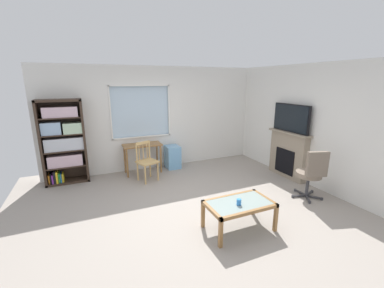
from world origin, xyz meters
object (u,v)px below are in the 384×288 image
at_px(desk_under_window, 142,149).
at_px(office_chair, 312,172).
at_px(plastic_drawer_unit, 173,157).
at_px(fireplace, 288,154).
at_px(tv, 291,118).
at_px(bookshelf, 63,141).
at_px(coffee_table, 239,206).
at_px(wooden_chair, 146,161).
at_px(sippy_cup, 239,202).

distance_m(desk_under_window, office_chair, 3.80).
distance_m(plastic_drawer_unit, fireplace, 2.88).
xyz_separation_m(tv, office_chair, (-0.46, -1.09, -0.86)).
xyz_separation_m(bookshelf, coffee_table, (2.50, -3.14, -0.58)).
xyz_separation_m(fireplace, coffee_table, (-2.32, -1.39, -0.17)).
xyz_separation_m(wooden_chair, sippy_cup, (0.77, -2.58, 0.03)).
bearing_deg(wooden_chair, office_chair, -39.86).
bearing_deg(coffee_table, office_chair, 9.12).
height_order(bookshelf, tv, bookshelf).
height_order(fireplace, coffee_table, fireplace).
bearing_deg(coffee_table, desk_under_window, 104.63).
bearing_deg(office_chair, bookshelf, 146.78).
height_order(office_chair, sippy_cup, office_chair).
xyz_separation_m(plastic_drawer_unit, office_chair, (1.83, -2.79, 0.26)).
xyz_separation_m(desk_under_window, plastic_drawer_unit, (0.80, 0.05, -0.31)).
bearing_deg(desk_under_window, wooden_chair, -93.29).
bearing_deg(wooden_chair, bookshelf, 159.68).
bearing_deg(wooden_chair, sippy_cup, -73.41).
relative_size(fireplace, sippy_cup, 12.49).
xyz_separation_m(bookshelf, sippy_cup, (2.45, -3.20, -0.47)).
relative_size(plastic_drawer_unit, coffee_table, 0.59).
height_order(tv, sippy_cup, tv).
bearing_deg(plastic_drawer_unit, tv, -36.45).
xyz_separation_m(desk_under_window, coffee_table, (0.79, -3.03, -0.22)).
bearing_deg(coffee_table, bookshelf, 128.57).
distance_m(desk_under_window, plastic_drawer_unit, 0.86).
height_order(bookshelf, fireplace, bookshelf).
relative_size(bookshelf, coffee_table, 1.84).
relative_size(wooden_chair, office_chair, 0.90).
bearing_deg(bookshelf, coffee_table, -51.43).
bearing_deg(coffee_table, sippy_cup, -132.06).
height_order(fireplace, office_chair, fireplace).
relative_size(plastic_drawer_unit, office_chair, 0.59).
xyz_separation_m(desk_under_window, tv, (3.09, -1.64, 0.81)).
bearing_deg(sippy_cup, desk_under_window, 103.42).
bearing_deg(plastic_drawer_unit, bookshelf, 178.70).
height_order(desk_under_window, plastic_drawer_unit, desk_under_window).
relative_size(tv, sippy_cup, 11.36).
bearing_deg(fireplace, wooden_chair, 160.25).
distance_m(office_chair, sippy_cup, 1.93).
height_order(wooden_chair, coffee_table, wooden_chair).
xyz_separation_m(fireplace, sippy_cup, (-2.37, -1.45, -0.06)).
xyz_separation_m(bookshelf, office_chair, (4.34, -2.84, -0.41)).
relative_size(bookshelf, tv, 1.83).
bearing_deg(sippy_cup, tv, 31.59).
xyz_separation_m(desk_under_window, wooden_chair, (-0.03, -0.52, -0.14)).
distance_m(bookshelf, sippy_cup, 4.06).
bearing_deg(plastic_drawer_unit, office_chair, -56.70).
height_order(coffee_table, sippy_cup, sippy_cup).
height_order(wooden_chair, tv, tv).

